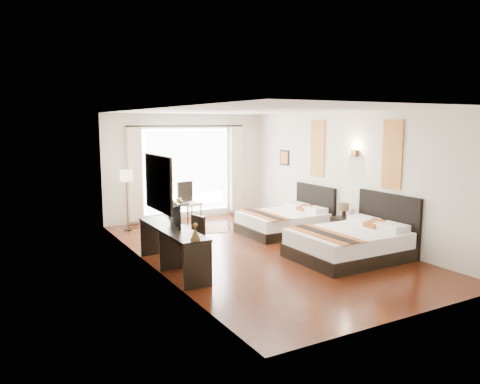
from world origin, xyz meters
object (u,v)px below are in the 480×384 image
bed_near (352,242)px  console_desk (172,249)px  bed_far (286,221)px  side_table (179,215)px  fruit_bowl (179,202)px  window_chair (189,210)px  floor_lamp (126,180)px  desk_chair (191,251)px  nightstand (346,230)px  television (170,214)px  table_lamp (344,208)px  vase (352,218)px

bed_near → console_desk: (-3.25, 0.99, 0.07)m
bed_far → side_table: size_ratio=3.07×
fruit_bowl → window_chair: (0.48, 0.50, -0.33)m
bed_far → floor_lamp: size_ratio=1.32×
bed_near → desk_chair: size_ratio=2.31×
nightstand → television: 4.05m
console_desk → window_chair: size_ratio=2.10×
table_lamp → floor_lamp: (-3.82, 3.32, 0.49)m
bed_near → table_lamp: 1.39m
window_chair → bed_near: bearing=6.2°
vase → console_desk: size_ratio=0.05×
bed_far → side_table: (-1.99, 1.73, 0.03)m
desk_chair → window_chair: 3.81m
bed_far → desk_chair: 3.23m
bed_near → television: 3.48m
nightstand → console_desk: (-4.00, -0.02, 0.11)m
fruit_bowl → side_table: bearing=-159.0°
vase → console_desk: 3.99m
console_desk → fruit_bowl: (1.36, 3.06, 0.27)m
vase → console_desk: console_desk is taller
console_desk → side_table: (1.34, 3.05, -0.07)m
vase → side_table: (-2.65, 3.22, -0.25)m
side_table → console_desk: bearing=-113.7°
bed_far → table_lamp: bearing=-61.4°
bed_near → floor_lamp: size_ratio=1.44×
bed_near → nightstand: 1.26m
table_lamp → desk_chair: (-3.63, -0.05, -0.46)m
table_lamp → floor_lamp: 5.09m
television → window_chair: bearing=-18.7°
floor_lamp → fruit_bowl: 1.36m
bed_near → vase: 1.13m
console_desk → window_chair: 4.01m
bed_far → fruit_bowl: bed_far is taller
nightstand → floor_lamp: size_ratio=0.38×
fruit_bowl → television: bearing=-114.5°
table_lamp → side_table: (-2.66, 2.96, -0.42)m
floor_lamp → window_chair: (1.66, 0.14, -0.90)m
side_table → window_chair: size_ratio=0.60×
nightstand → fruit_bowl: fruit_bowl is taller
table_lamp → bed_far: bearing=118.6°
table_lamp → side_table: size_ratio=0.54×
nightstand → floor_lamp: (-3.83, 3.40, 0.95)m
console_desk → floor_lamp: floor_lamp is taller
bed_far → console_desk: bearing=-158.4°
bed_far → side_table: 2.64m
nightstand → desk_chair: size_ratio=0.61×
desk_chair → nightstand: bearing=168.6°
desk_chair → fruit_bowl: size_ratio=4.71×
console_desk → television: television is taller
nightstand → floor_lamp: floor_lamp is taller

